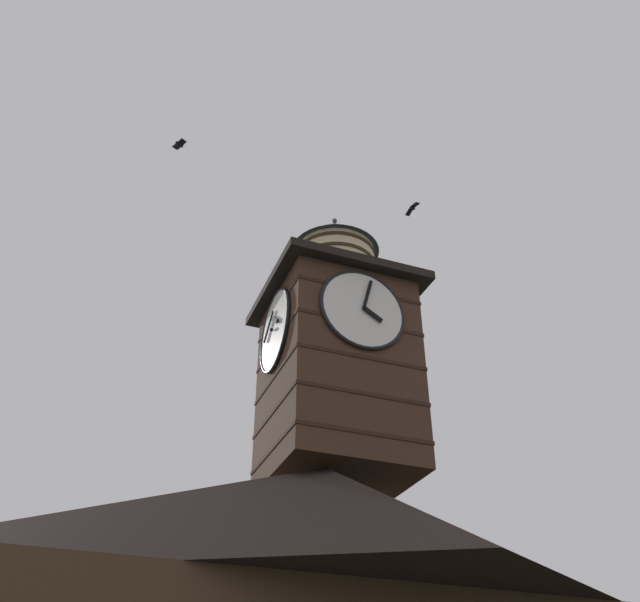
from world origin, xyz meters
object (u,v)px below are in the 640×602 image
object	(u,v)px
flying_bird_high	(179,144)
flying_bird_low	(412,208)
clock_tower	(336,353)
moon	(292,550)

from	to	relation	value
flying_bird_high	flying_bird_low	bearing A→B (deg)	174.71
flying_bird_low	clock_tower	bearing A→B (deg)	-8.34
moon	flying_bird_high	world-z (taller)	flying_bird_high
moon	flying_bird_low	world-z (taller)	moon
clock_tower	flying_bird_low	distance (m)	6.34
clock_tower	moon	bearing A→B (deg)	-107.38
flying_bird_low	moon	bearing A→B (deg)	-103.67
flying_bird_high	flying_bird_low	world-z (taller)	flying_bird_high
flying_bird_high	flying_bird_low	size ratio (longest dim) A/B	0.75
moon	flying_bird_low	size ratio (longest dim) A/B	3.04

